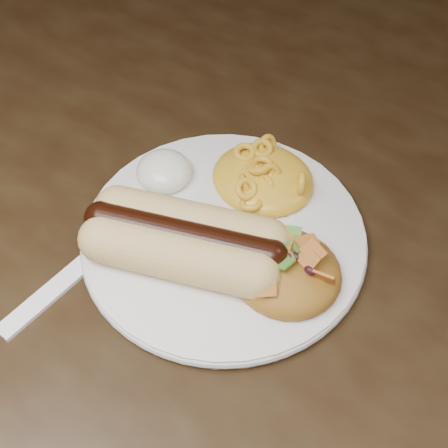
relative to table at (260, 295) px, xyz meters
The scene contains 7 objects.
table is the anchor object (origin of this frame).
plate 0.10m from the table, 128.73° to the right, with size 0.22×0.22×0.01m, color white.
hotdog 0.14m from the table, 117.36° to the right, with size 0.13×0.11×0.04m.
mac_and_cheese 0.13m from the table, 128.20° to the left, with size 0.09×0.08×0.03m, color yellow.
sour_cream 0.15m from the table, behind, with size 0.05×0.05×0.03m, color white.
taco_salad 0.13m from the table, 39.00° to the right, with size 0.08×0.08×0.04m.
fork 0.19m from the table, 124.02° to the right, with size 0.02×0.15×0.00m, color white.
Camera 1 is at (0.16, -0.26, 1.14)m, focal length 50.00 mm.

